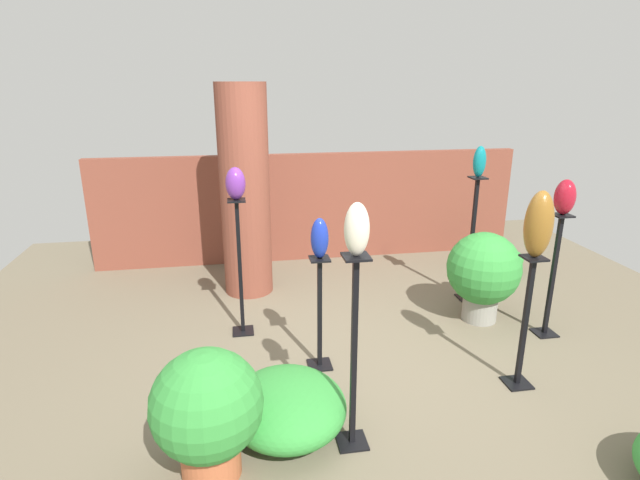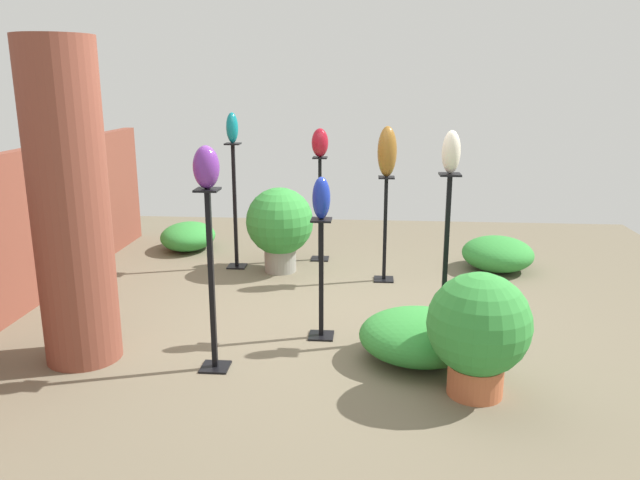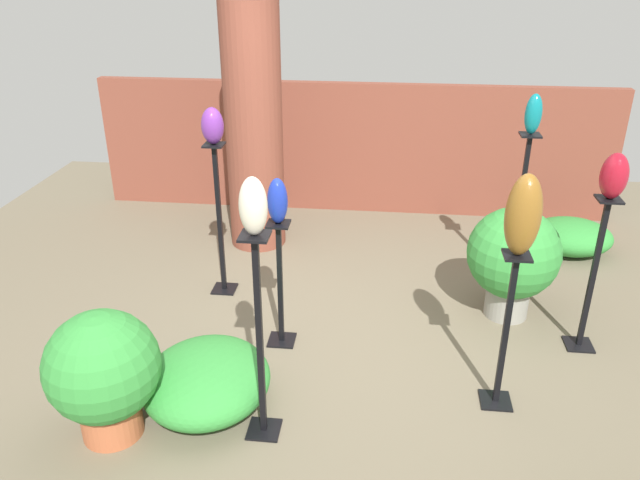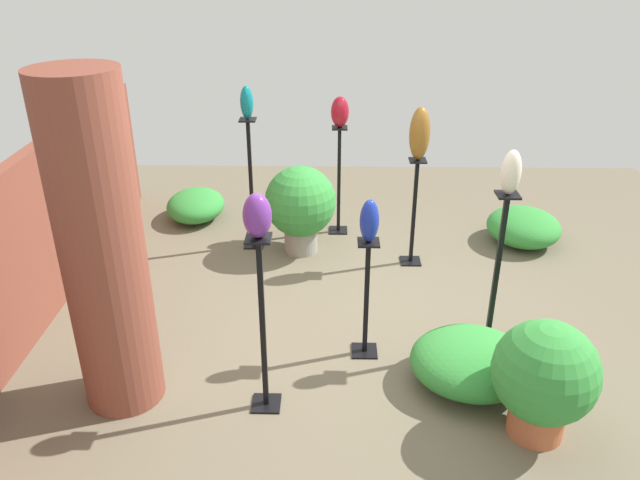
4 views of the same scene
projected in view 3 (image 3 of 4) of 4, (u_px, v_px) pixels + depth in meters
ground_plane at (327, 343)px, 4.70m from camera, size 8.00×8.00×0.00m
brick_wall_back at (353, 148)px, 6.83m from camera, size 5.60×0.12×1.42m
brick_pillar at (254, 130)px, 5.85m from camera, size 0.54×0.54×2.31m
pedestal_ruby at (592, 282)px, 4.45m from camera, size 0.20×0.20×1.18m
pedestal_cobalt at (280, 290)px, 4.54m from camera, size 0.20×0.20×0.98m
pedestal_bronze at (505, 339)px, 3.89m from camera, size 0.20×0.20×1.08m
pedestal_violet at (220, 226)px, 5.18m from camera, size 0.20×0.20×1.31m
pedestal_teal at (518, 219)px, 5.25m from camera, size 0.20×0.20×1.37m
pedestal_ivory at (260, 348)px, 3.59m from camera, size 0.20×0.20×1.33m
art_vase_ruby at (614, 176)px, 4.11m from camera, size 0.18×0.19×0.32m
art_vase_cobalt at (278, 201)px, 4.25m from camera, size 0.14×0.14×0.33m
art_vase_bronze at (523, 215)px, 3.53m from camera, size 0.21×0.19×0.50m
art_vase_violet at (212, 126)px, 4.82m from camera, size 0.18×0.18×0.29m
art_vase_teal at (533, 114)px, 4.87m from camera, size 0.13×0.13×0.32m
art_vase_ivory at (253, 206)px, 3.22m from camera, size 0.15×0.14×0.32m
potted_plant_near_pillar at (103, 371)px, 3.64m from camera, size 0.67×0.67×0.83m
potted_plant_back_center at (513, 257)px, 4.86m from camera, size 0.72×0.72×0.91m
foliage_bed_east at (207, 380)px, 4.01m from camera, size 0.82×0.89×0.37m
foliage_bed_center at (570, 236)px, 6.05m from camera, size 0.79×0.65×0.33m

